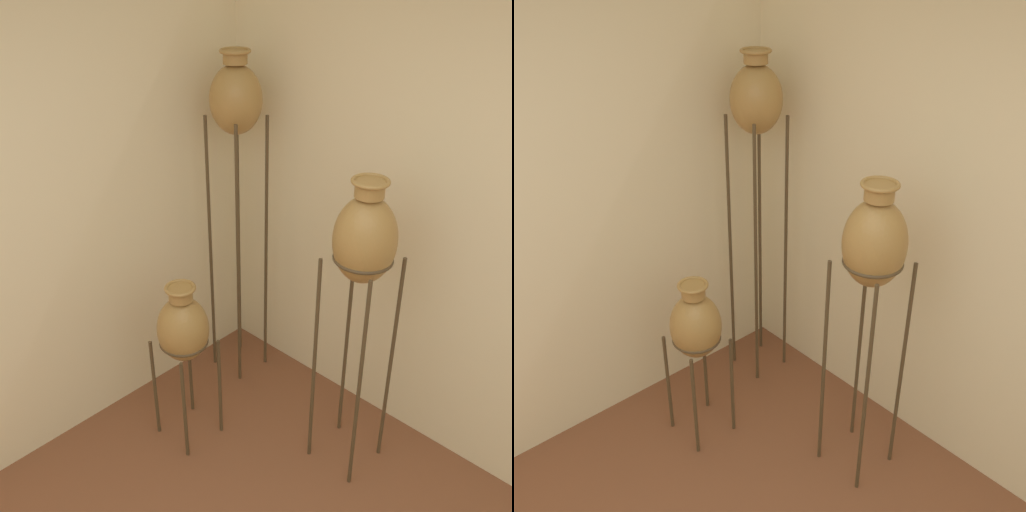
% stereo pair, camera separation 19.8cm
% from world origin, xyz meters
% --- Properties ---
extents(vase_stand_tall, '(0.29, 0.29, 2.08)m').
position_xyz_m(vase_stand_tall, '(1.79, 1.79, 1.75)').
color(vase_stand_tall, '#473823').
rests_on(vase_stand_tall, ground_plane).
extents(vase_stand_medium, '(0.30, 0.30, 1.68)m').
position_xyz_m(vase_stand_medium, '(1.63, 0.79, 1.35)').
color(vase_stand_medium, '#473823').
rests_on(vase_stand_medium, ground_plane).
extents(vase_stand_short, '(0.28, 0.28, 1.01)m').
position_xyz_m(vase_stand_short, '(1.14, 1.55, 0.74)').
color(vase_stand_short, '#473823').
rests_on(vase_stand_short, ground_plane).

